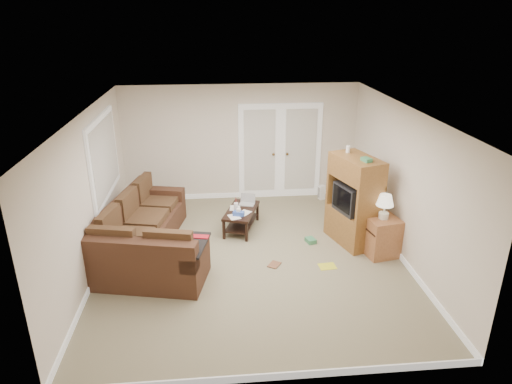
{
  "coord_description": "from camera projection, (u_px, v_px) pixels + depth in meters",
  "views": [
    {
      "loc": [
        -0.56,
        -6.71,
        3.9
      ],
      "look_at": [
        0.1,
        0.27,
        1.1
      ],
      "focal_mm": 32.0,
      "sensor_mm": 36.0,
      "label": 1
    }
  ],
  "objects": [
    {
      "name": "wall_right",
      "position": [
        404.0,
        184.0,
        7.46
      ],
      "size": [
        0.02,
        5.5,
        2.5
      ],
      "primitive_type": "cube",
      "color": "silver",
      "rests_on": "floor"
    },
    {
      "name": "side_cabinet",
      "position": [
        382.0,
        233.0,
        7.7
      ],
      "size": [
        0.61,
        0.61,
        1.1
      ],
      "rotation": [
        0.0,
        0.0,
        0.19
      ],
      "color": "#A8683D",
      "rests_on": "floor"
    },
    {
      "name": "wall_left",
      "position": [
        90.0,
        195.0,
        7.02
      ],
      "size": [
        0.02,
        5.5,
        2.5
      ],
      "primitive_type": "cube",
      "color": "silver",
      "rests_on": "floor"
    },
    {
      "name": "wall_front",
      "position": [
        274.0,
        287.0,
        4.7
      ],
      "size": [
        5.0,
        0.02,
        2.5
      ],
      "primitive_type": "cube",
      "color": "silver",
      "rests_on": "floor"
    },
    {
      "name": "window_left",
      "position": [
        104.0,
        157.0,
        7.84
      ],
      "size": [
        0.05,
        1.92,
        1.42
      ],
      "color": "white",
      "rests_on": "wall_left"
    },
    {
      "name": "floor_book",
      "position": [
        270.0,
        263.0,
        7.53
      ],
      "size": [
        0.26,
        0.28,
        0.02
      ],
      "primitive_type": "imported",
      "rotation": [
        0.0,
        0.0,
        -0.58
      ],
      "color": "brown",
      "rests_on": "floor"
    },
    {
      "name": "wall_back",
      "position": [
        241.0,
        143.0,
        9.78
      ],
      "size": [
        5.0,
        0.02,
        2.5
      ],
      "primitive_type": "cube",
      "color": "silver",
      "rests_on": "floor"
    },
    {
      "name": "ceiling",
      "position": [
        251.0,
        112.0,
        6.78
      ],
      "size": [
        5.0,
        5.5,
        0.02
      ],
      "primitive_type": "cube",
      "color": "white",
      "rests_on": "wall_back"
    },
    {
      "name": "sectional_sofa",
      "position": [
        144.0,
        240.0,
        7.6
      ],
      "size": [
        2.0,
        3.11,
        0.86
      ],
      "rotation": [
        0.0,
        0.0,
        -0.22
      ],
      "color": "#4A2C1C",
      "rests_on": "floor"
    },
    {
      "name": "coffee_table",
      "position": [
        242.0,
        218.0,
        8.67
      ],
      "size": [
        0.78,
        1.1,
        0.68
      ],
      "rotation": [
        0.0,
        0.0,
        -0.31
      ],
      "color": "black",
      "rests_on": "floor"
    },
    {
      "name": "floor",
      "position": [
        252.0,
        258.0,
        7.7
      ],
      "size": [
        5.5,
        5.5,
        0.0
      ],
      "primitive_type": "plane",
      "color": "gray",
      "rests_on": "ground"
    },
    {
      "name": "baseboards",
      "position": [
        252.0,
        256.0,
        7.69
      ],
      "size": [
        5.0,
        5.5,
        0.1
      ],
      "primitive_type": null,
      "color": "white",
      "rests_on": "floor"
    },
    {
      "name": "french_doors",
      "position": [
        280.0,
        152.0,
        9.9
      ],
      "size": [
        1.8,
        0.05,
        2.13
      ],
      "color": "white",
      "rests_on": "floor"
    },
    {
      "name": "floor_greenbox",
      "position": [
        311.0,
        240.0,
        8.22
      ],
      "size": [
        0.2,
        0.23,
        0.08
      ],
      "primitive_type": "cube",
      "rotation": [
        0.0,
        0.0,
        0.29
      ],
      "color": "#3C8454",
      "rests_on": "floor"
    },
    {
      "name": "tv_armoire",
      "position": [
        354.0,
        200.0,
        7.99
      ],
      "size": [
        0.82,
        1.11,
        1.71
      ],
      "rotation": [
        0.0,
        0.0,
        0.31
      ],
      "color": "brown",
      "rests_on": "floor"
    },
    {
      "name": "space_heater",
      "position": [
        322.0,
        192.0,
        10.06
      ],
      "size": [
        0.15,
        0.14,
        0.32
      ],
      "primitive_type": "cube",
      "rotation": [
        0.0,
        0.0,
        0.27
      ],
      "color": "white",
      "rests_on": "floor"
    },
    {
      "name": "floor_magazine",
      "position": [
        327.0,
        266.0,
        7.46
      ],
      "size": [
        0.29,
        0.24,
        0.01
      ],
      "primitive_type": "cube",
      "rotation": [
        0.0,
        0.0,
        0.08
      ],
      "color": "yellow",
      "rests_on": "floor"
    }
  ]
}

